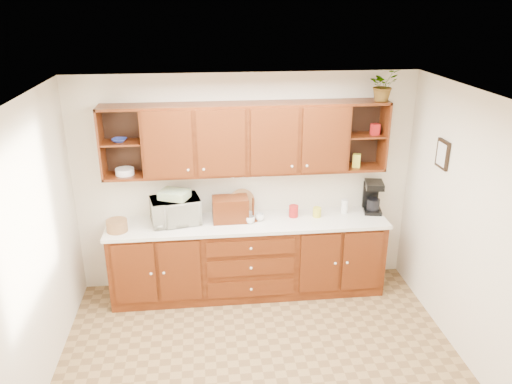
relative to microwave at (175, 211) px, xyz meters
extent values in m
plane|color=olive|center=(0.83, -1.50, -1.09)|extent=(4.00, 4.00, 0.00)
plane|color=white|center=(0.83, -1.50, 1.51)|extent=(4.00, 4.00, 0.00)
plane|color=beige|center=(0.83, 0.25, 0.21)|extent=(4.00, 0.00, 4.00)
plane|color=beige|center=(-1.17, -1.50, 0.21)|extent=(0.00, 3.50, 3.50)
plane|color=beige|center=(2.83, -1.50, 0.21)|extent=(0.00, 3.50, 3.50)
cube|color=#351306|center=(0.83, -0.05, -0.64)|extent=(3.20, 0.60, 0.90)
cube|color=silver|center=(0.83, -0.06, -0.17)|extent=(3.24, 0.64, 0.04)
cube|color=#351306|center=(0.83, 0.09, 0.80)|extent=(2.30, 0.33, 0.80)
cube|color=black|center=(-0.54, 0.24, 0.80)|extent=(0.45, 0.02, 0.80)
cube|color=black|center=(2.21, 0.24, 0.80)|extent=(0.45, 0.02, 0.80)
cube|color=#351306|center=(-0.54, 0.09, 0.80)|extent=(0.43, 0.30, 0.02)
cube|color=#351306|center=(2.21, 0.09, 0.80)|extent=(0.43, 0.30, 0.02)
cube|color=#351306|center=(2.21, 0.09, 1.18)|extent=(0.45, 0.33, 0.03)
cube|color=white|center=(0.83, 0.04, 0.38)|extent=(0.40, 0.05, 0.02)
cube|color=black|center=(2.81, -0.60, 0.76)|extent=(0.03, 0.24, 0.30)
cylinder|color=brown|center=(-0.64, -0.16, -0.08)|extent=(0.23, 0.23, 0.13)
imported|color=beige|center=(0.00, 0.00, 0.00)|extent=(0.61, 0.47, 0.30)
cube|color=#E4DC6B|center=(0.00, 0.00, 0.20)|extent=(0.38, 0.34, 0.09)
cylinder|color=black|center=(0.20, 0.03, 0.00)|extent=(0.09, 0.09, 0.30)
cylinder|color=brown|center=(0.77, 0.11, -0.14)|extent=(0.34, 0.20, 0.33)
cube|color=#351306|center=(0.63, -0.01, -0.01)|extent=(0.41, 0.26, 0.29)
cylinder|color=#351306|center=(0.89, -0.05, -0.01)|extent=(0.02, 0.02, 0.29)
cylinder|color=#351306|center=(0.89, -0.05, -0.14)|extent=(0.11, 0.11, 0.02)
imported|color=white|center=(0.97, -0.05, -0.11)|extent=(0.11, 0.11, 0.08)
imported|color=white|center=(0.86, 0.02, -0.11)|extent=(0.11, 0.11, 0.08)
imported|color=white|center=(0.85, -0.11, -0.11)|extent=(0.11, 0.11, 0.08)
cylinder|color=#A91818|center=(1.38, 0.01, -0.08)|extent=(0.14, 0.14, 0.14)
cylinder|color=white|center=(2.01, 0.06, -0.07)|extent=(0.10, 0.10, 0.17)
cylinder|color=gold|center=(1.65, -0.02, -0.09)|extent=(0.13, 0.13, 0.12)
cube|color=black|center=(2.35, 0.05, -0.13)|extent=(0.25, 0.30, 0.04)
cube|color=black|center=(2.35, 0.15, 0.03)|extent=(0.19, 0.10, 0.33)
cube|color=black|center=(2.35, 0.05, 0.20)|extent=(0.25, 0.30, 0.07)
cylinder|color=black|center=(2.35, 0.03, -0.05)|extent=(0.18, 0.18, 0.14)
imported|color=navy|center=(-0.56, 0.07, 0.83)|extent=(0.19, 0.19, 0.04)
cylinder|color=white|center=(-0.54, 0.08, 0.46)|extent=(0.24, 0.24, 0.07)
cube|color=gold|center=(2.11, 0.05, 0.51)|extent=(0.11, 0.10, 0.16)
cube|color=#A91818|center=(2.30, 0.05, 0.87)|extent=(0.10, 0.09, 0.13)
imported|color=#999999|center=(2.35, 0.05, 1.38)|extent=(0.40, 0.37, 0.35)
camera|label=1|loc=(0.34, -5.30, 2.28)|focal=35.00mm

